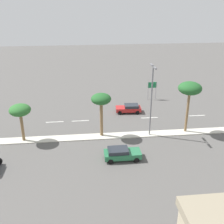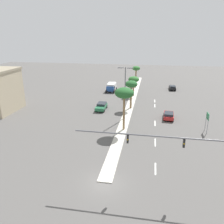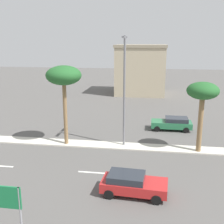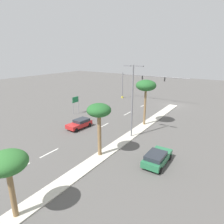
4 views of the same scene
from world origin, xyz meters
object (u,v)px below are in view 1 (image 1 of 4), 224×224
palm_tree_inboard (190,89)px  palm_tree_far (101,101)px  directional_road_sign (152,87)px  sedan_green_far (121,153)px  palm_tree_rear (20,111)px  sedan_red_right (129,108)px  street_lamp_rear (152,96)px

palm_tree_inboard → palm_tree_far: bearing=89.8°
directional_road_sign → sedan_green_far: bearing=156.8°
palm_tree_inboard → palm_tree_rear: size_ratio=1.42×
palm_tree_rear → directional_road_sign: bearing=-56.2°
directional_road_sign → palm_tree_inboard: palm_tree_inboard is taller
directional_road_sign → sedan_red_right: directional_road_sign is taller
palm_tree_far → palm_tree_rear: palm_tree_far is taller
sedan_green_far → palm_tree_inboard: bearing=-58.7°
directional_road_sign → palm_tree_far: (-14.25, 10.85, 2.93)m
palm_tree_inboard → street_lamp_rear: (-0.53, 5.59, -0.57)m
palm_tree_inboard → sedan_green_far: (-6.39, 10.53, -5.87)m
directional_road_sign → palm_tree_far: palm_tree_far is taller
palm_tree_rear → street_lamp_rear: size_ratio=0.52×
palm_tree_far → sedan_green_far: palm_tree_far is taller
directional_road_sign → street_lamp_rear: bearing=165.1°
palm_tree_far → directional_road_sign: bearing=-37.3°
palm_tree_far → palm_tree_rear: 10.98m
sedan_red_right → sedan_green_far: sedan_green_far is taller
palm_tree_inboard → sedan_red_right: size_ratio=1.72×
street_lamp_rear → sedan_green_far: (-5.86, 4.93, -5.30)m
directional_road_sign → palm_tree_rear: palm_tree_rear is taller
palm_tree_inboard → sedan_green_far: palm_tree_inboard is taller
street_lamp_rear → sedan_red_right: bearing=10.0°
sedan_red_right → street_lamp_rear: bearing=-170.0°
palm_tree_rear → sedan_red_right: (8.51, -16.30, -3.78)m
palm_tree_far → sedan_red_right: 10.85m
palm_tree_far → sedan_green_far: bearing=-162.9°
sedan_red_right → sedan_green_far: 15.00m
palm_tree_far → palm_tree_rear: bearing=91.7°
palm_tree_far → sedan_red_right: size_ratio=1.44×
directional_road_sign → sedan_red_right: bearing=137.9°
palm_tree_far → street_lamp_rear: 6.97m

